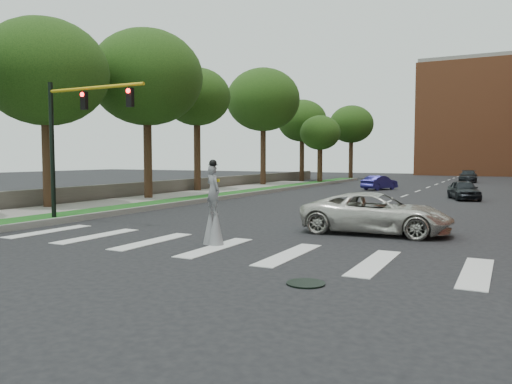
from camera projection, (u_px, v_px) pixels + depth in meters
name	position (u px, v px, depth m)	size (l,w,h in m)	color
ground_plane	(235.00, 257.00, 14.62)	(160.00, 160.00, 0.00)	black
grass_median	(233.00, 194.00, 37.59)	(2.00, 60.00, 0.25)	#164E18
median_curb	(245.00, 195.00, 37.12)	(0.20, 60.00, 0.28)	gray
sidewalk_left	(108.00, 204.00, 30.08)	(4.00, 60.00, 0.18)	gray
stone_wall	(188.00, 185.00, 41.84)	(0.50, 56.00, 1.10)	#514C45
manhole	(306.00, 283.00, 11.47)	(0.90, 0.90, 0.04)	black
building_backdrop	(505.00, 120.00, 80.50)	(26.00, 14.00, 18.00)	#9B5431
traffic_signal	(72.00, 129.00, 21.44)	(5.30, 0.23, 6.20)	black
stilt_performer	(213.00, 212.00, 16.60)	(0.81, 0.65, 2.85)	#362215
suv_crossing	(376.00, 213.00, 19.10)	(2.60, 5.63, 1.56)	beige
car_near	(464.00, 190.00, 34.27)	(1.59, 3.96, 1.35)	black
car_mid	(380.00, 183.00, 44.69)	(1.34, 3.85, 1.27)	navy
car_far	(468.00, 176.00, 58.16)	(1.96, 4.82, 1.40)	black
tree_1	(45.00, 73.00, 27.26)	(6.87, 6.87, 10.49)	#362215
tree_2	(147.00, 78.00, 33.39)	(7.54, 7.54, 11.46)	#362215
tree_3	(197.00, 98.00, 41.04)	(5.58, 5.58, 10.26)	#362215
tree_4	(263.00, 100.00, 50.14)	(7.43, 7.43, 11.85)	#362215
tree_5	(302.00, 121.00, 60.16)	(5.94, 5.94, 9.84)	#362215
tree_6	(320.00, 133.00, 54.41)	(4.42, 4.42, 7.47)	#362215
tree_7	(351.00, 125.00, 66.21)	(5.84, 5.84, 9.79)	#362215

